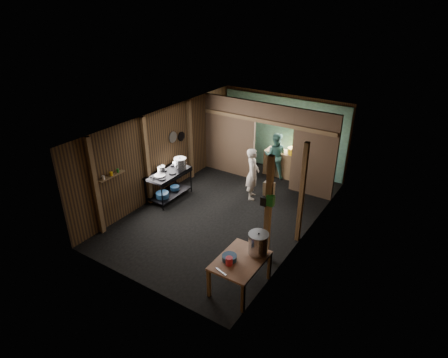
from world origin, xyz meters
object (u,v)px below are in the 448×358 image
Objects in this scene: pink_bucket at (229,261)px; stock_pot at (258,244)px; gas_range at (169,185)px; prep_table at (240,273)px; cook at (253,174)px; stove_pot_large at (180,164)px; yellow_tub at (293,151)px.

stock_pot is at bearing 64.16° from pink_bucket.
gas_range is 2.90× the size of stock_pot.
prep_table is 3.89m from cook.
prep_table is 0.77× the size of cook.
cook reaches higher than gas_range.
stove_pot_large reaches higher than yellow_tub.
gas_range is 4.31m from stock_pot.
pink_bucket is 5.74m from yellow_tub.
stock_pot is at bearing -24.26° from gas_range.
pink_bucket is 4.05m from cook.
gas_range is 4.34m from pink_bucket.
cook is at bearing 27.48° from stove_pot_large.
cook is at bearing 112.31° from pink_bucket.
stove_pot_large is 0.74× the size of stock_pot.
pink_bucket is at bearing -79.11° from yellow_tub.
gas_range is at bearing -127.80° from yellow_tub.
stove_pot_large reaches higher than prep_table.
prep_table is at bearing -35.34° from stove_pot_large.
stove_pot_large is 0.23× the size of cook.
prep_table is 4.39m from stove_pot_large.
yellow_tub is at bearing 50.77° from stove_pot_large.
gas_range is at bearing -114.72° from stove_pot_large.
stock_pot is at bearing -74.45° from yellow_tub.
stock_pot is at bearing 62.92° from prep_table.
gas_range is 2.49m from cook.
prep_table is at bearing -117.08° from stock_pot.
cook is at bearing 120.64° from stock_pot.
cook reaches higher than prep_table.
yellow_tub is 0.24× the size of cook.
gas_range is 4.14m from yellow_tub.
pink_bucket is at bearing -33.62° from gas_range.
cook is (-1.84, 3.11, -0.16)m from stock_pot.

